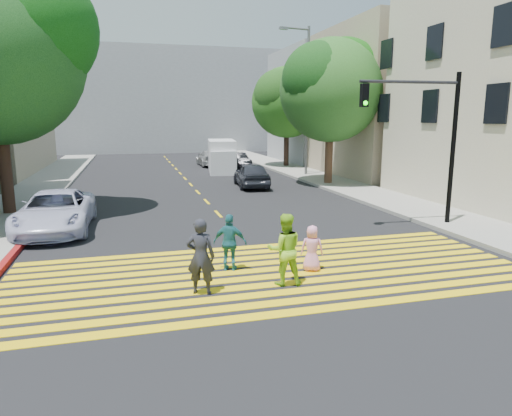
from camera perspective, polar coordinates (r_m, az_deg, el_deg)
name	(u,v)px	position (r m, az deg, el deg)	size (l,w,h in m)	color
ground	(290,290)	(10.90, 4.25, -10.22)	(120.00, 120.00, 0.00)	black
sidewalk_left	(50,180)	(32.18, -24.32, 3.23)	(3.00, 40.00, 0.15)	gray
sidewalk_right	(340,185)	(27.58, 10.48, 2.86)	(3.00, 60.00, 0.15)	gray
curb_red	(23,242)	(16.39, -27.09, -3.81)	(0.20, 8.00, 0.16)	maroon
crosswalk	(273,273)	(12.03, 2.20, -8.07)	(13.40, 5.30, 0.01)	yellow
lane_line	(182,176)	(32.48, -9.19, 4.01)	(0.12, 34.40, 0.01)	yellow
building_right_tan	(403,103)	(34.01, 17.92, 12.38)	(10.00, 10.00, 10.00)	tan
building_right_grey	(335,107)	(43.65, 9.86, 12.36)	(10.00, 10.00, 10.00)	gray
backdrop_block	(157,101)	(57.69, -12.26, 12.94)	(30.00, 8.00, 12.00)	gray
tree_right_near	(332,85)	(27.76, 9.43, 14.92)	(7.32, 7.13, 8.65)	#46221B
tree_right_far	(287,99)	(37.59, 3.94, 13.49)	(7.34, 7.32, 8.16)	black
pedestrian_man	(201,257)	(10.47, -6.92, -6.04)	(0.65, 0.42, 1.77)	#24252D
pedestrian_woman	(285,249)	(11.00, 3.61, -5.19)	(0.85, 0.66, 1.75)	#94D427
pedestrian_child	(312,248)	(12.10, 7.01, -5.03)	(0.60, 0.39, 1.22)	pink
pedestrian_extra	(230,243)	(12.02, -3.27, -4.34)	(0.89, 0.37, 1.52)	#226A79
white_sedan	(56,211)	(17.69, -23.77, -0.39)	(2.37, 5.13, 1.43)	silver
dark_car_near	(252,175)	(26.68, -0.56, 4.18)	(1.71, 4.25, 1.45)	#20232B
silver_car	(210,158)	(38.93, -5.82, 6.23)	(1.84, 4.52, 1.31)	#ADADAD
dark_car_parked	(238,160)	(37.42, -2.28, 6.01)	(1.29, 3.70, 1.22)	black
white_van	(222,157)	(34.25, -4.29, 6.37)	(2.54, 5.22, 2.37)	silver
traffic_signal	(429,129)	(17.55, 20.78, 9.26)	(3.79, 0.49, 5.57)	black
street_lamp	(305,92)	(31.64, 6.13, 14.19)	(2.23, 0.54, 9.88)	slate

